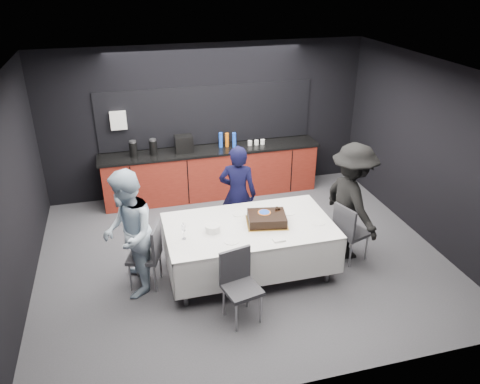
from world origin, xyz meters
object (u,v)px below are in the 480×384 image
object	(u,v)px
party_table	(249,233)
cake_assembly	(267,219)
plate_stack	(213,228)
person_center	(238,194)
chair_left	(149,251)
chair_near	(239,280)
champagne_flute	(183,228)
chair_right	(348,229)
person_right	(351,202)
person_left	(128,234)

from	to	relation	value
party_table	cake_assembly	distance (m)	0.33
plate_stack	person_center	distance (m)	1.14
cake_assembly	plate_stack	xyz separation A→B (m)	(-0.78, -0.03, -0.02)
party_table	chair_left	bearing A→B (deg)	177.26
chair_near	champagne_flute	bearing A→B (deg)	126.93
chair_near	chair_right	bearing A→B (deg)	22.68
chair_right	person_center	world-z (taller)	person_center
person_center	person_right	xyz separation A→B (m)	(1.50, -0.86, 0.09)
champagne_flute	chair_right	bearing A→B (deg)	0.98
plate_stack	person_left	distance (m)	1.11
plate_stack	chair_right	bearing A→B (deg)	-1.13
plate_stack	chair_near	bearing A→B (deg)	-79.49
plate_stack	chair_left	world-z (taller)	chair_left
champagne_flute	person_left	bearing A→B (deg)	168.89
chair_right	person_right	bearing A→B (deg)	61.64
party_table	chair_near	xyz separation A→B (m)	(-0.37, -0.87, -0.11)
cake_assembly	plate_stack	bearing A→B (deg)	-177.47
chair_left	person_right	xyz separation A→B (m)	(2.96, -0.01, 0.36)
person_center	chair_right	bearing A→B (deg)	165.79
plate_stack	champagne_flute	xyz separation A→B (m)	(-0.40, -0.08, 0.11)
person_right	champagne_flute	bearing A→B (deg)	87.89
champagne_flute	person_left	xyz separation A→B (m)	(-0.70, 0.14, -0.06)
party_table	chair_left	size ratio (longest dim) A/B	2.51
chair_left	chair_near	bearing A→B (deg)	-42.68
party_table	person_left	bearing A→B (deg)	179.62
plate_stack	chair_near	size ratio (longest dim) A/B	0.22
champagne_flute	chair_right	size ratio (longest dim) A/B	0.24
champagne_flute	person_center	xyz separation A→B (m)	(1.00, 1.05, -0.14)
chair_near	person_right	size ratio (longest dim) A/B	0.52
person_center	person_left	distance (m)	1.94
chair_near	chair_left	bearing A→B (deg)	137.32
plate_stack	champagne_flute	world-z (taller)	champagne_flute
party_table	person_left	xyz separation A→B (m)	(-1.63, 0.01, 0.24)
party_table	person_left	distance (m)	1.65
party_table	chair_near	size ratio (longest dim) A/B	2.51
chair_left	chair_near	world-z (taller)	same
cake_assembly	person_right	bearing A→B (deg)	3.11
person_left	plate_stack	bearing A→B (deg)	89.68
person_left	person_right	xyz separation A→B (m)	(3.20, 0.05, 0.02)
plate_stack	chair_right	xyz separation A→B (m)	(2.02, -0.04, -0.30)
champagne_flute	chair_near	world-z (taller)	champagne_flute
cake_assembly	champagne_flute	distance (m)	1.19
plate_stack	chair_near	world-z (taller)	chair_near
person_center	person_left	bearing A→B (deg)	49.09
party_table	plate_stack	distance (m)	0.56
chair_right	chair_left	bearing A→B (deg)	176.97
party_table	plate_stack	size ratio (longest dim) A/B	11.41
person_center	party_table	bearing A→B (deg)	106.46
chair_right	person_center	distance (m)	1.76
party_table	champagne_flute	world-z (taller)	champagne_flute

